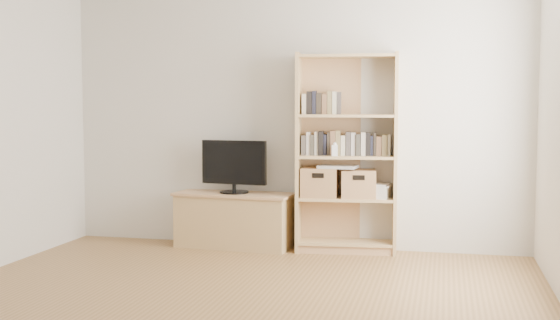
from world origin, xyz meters
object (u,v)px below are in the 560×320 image
(tv_stand, at_px, (234,221))
(basket_right, at_px, (358,184))
(bookshelf, at_px, (346,153))
(laptop, at_px, (338,167))
(television, at_px, (234,167))
(baby_monitor, at_px, (335,151))
(basket_left, at_px, (320,182))

(tv_stand, distance_m, basket_right, 1.26)
(bookshelf, distance_m, laptop, 0.15)
(television, bearing_deg, laptop, 6.83)
(tv_stand, xyz_separation_m, baby_monitor, (0.99, -0.07, 0.71))
(tv_stand, relative_size, basket_left, 3.31)
(bookshelf, height_order, baby_monitor, bookshelf)
(basket_right, height_order, laptop, laptop)
(tv_stand, bearing_deg, basket_left, 5.75)
(television, xyz_separation_m, baby_monitor, (0.99, -0.07, 0.18))
(tv_stand, height_order, bookshelf, bookshelf)
(television, relative_size, basket_left, 1.95)
(baby_monitor, relative_size, basket_left, 0.31)
(bookshelf, height_order, television, bookshelf)
(bookshelf, relative_size, basket_left, 5.57)
(bookshelf, bearing_deg, laptop, -164.13)
(bookshelf, height_order, basket_left, bookshelf)
(baby_monitor, bearing_deg, bookshelf, 43.03)
(basket_right, bearing_deg, laptop, -177.62)
(baby_monitor, bearing_deg, television, 168.17)
(basket_left, distance_m, basket_right, 0.36)
(television, height_order, basket_right, television)
(bookshelf, relative_size, laptop, 5.36)
(tv_stand, xyz_separation_m, laptop, (1.01, 0.01, 0.55))
(tv_stand, xyz_separation_m, television, (0.00, 0.00, 0.53))
(baby_monitor, relative_size, laptop, 0.30)
(television, xyz_separation_m, laptop, (1.01, 0.01, 0.02))
(television, xyz_separation_m, basket_left, (0.84, 0.01, -0.13))
(television, height_order, baby_monitor, television)
(basket_left, height_order, laptop, laptop)
(basket_left, bearing_deg, baby_monitor, -31.90)
(tv_stand, bearing_deg, television, 4.93)
(television, relative_size, basket_right, 2.07)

